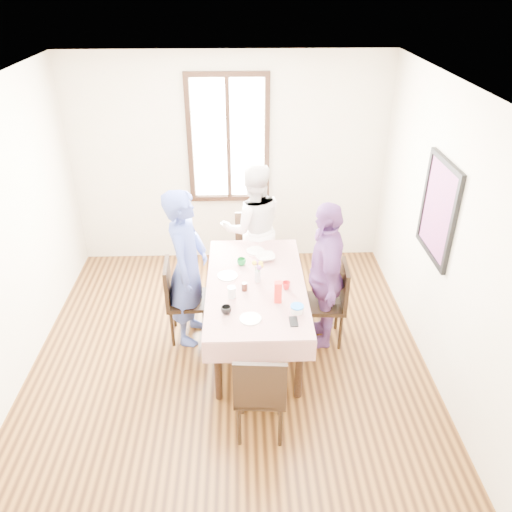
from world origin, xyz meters
name	(u,v)px	position (x,y,z in m)	size (l,w,h in m)	color
ground	(230,363)	(0.00, 0.00, 0.00)	(4.50, 4.50, 0.00)	black
back_wall	(229,162)	(0.00, 2.25, 1.35)	(4.00, 4.00, 0.00)	beige
right_wall	(448,244)	(2.00, 0.00, 1.35)	(4.50, 4.50, 0.00)	beige
window_frame	(228,140)	(0.00, 2.23, 1.65)	(1.02, 0.06, 1.62)	black
window_pane	(228,139)	(0.00, 2.24, 1.65)	(0.90, 0.02, 1.50)	white
art_poster	(439,210)	(1.98, 0.30, 1.55)	(0.04, 0.76, 0.96)	red
dining_table	(256,314)	(0.28, 0.33, 0.38)	(0.86, 1.70, 0.75)	black
tablecloth	(256,283)	(0.28, 0.33, 0.76)	(0.98, 1.82, 0.01)	#5A0101
chair_left	(188,300)	(-0.44, 0.48, 0.46)	(0.42, 0.42, 0.91)	black
chair_right	(324,303)	(0.99, 0.38, 0.46)	(0.42, 0.42, 0.91)	black
chair_far	(253,252)	(0.28, 1.49, 0.46)	(0.42, 0.42, 0.91)	black
chair_near	(260,390)	(0.28, -0.84, 0.46)	(0.42, 0.42, 0.91)	black
person_left	(187,268)	(-0.42, 0.48, 0.85)	(0.62, 0.41, 1.71)	#3A4A96
person_far	(253,228)	(0.28, 1.47, 0.80)	(0.78, 0.61, 1.60)	white
person_right	(325,275)	(0.98, 0.38, 0.80)	(0.94, 0.39, 1.61)	#6B3D7F
mug_black	(226,310)	(-0.01, -0.18, 0.80)	(0.10, 0.10, 0.08)	black
mug_flag	(286,285)	(0.57, 0.21, 0.80)	(0.08, 0.08, 0.08)	red
mug_green	(241,262)	(0.14, 0.68, 0.80)	(0.10, 0.10, 0.08)	#0C7226
serving_bowl	(265,257)	(0.40, 0.79, 0.79)	(0.21, 0.21, 0.05)	white
juice_carton	(278,292)	(0.48, -0.01, 0.87)	(0.07, 0.07, 0.21)	red
butter_tub	(297,309)	(0.64, -0.18, 0.79)	(0.12, 0.12, 0.06)	white
jam_jar	(245,287)	(0.16, 0.20, 0.80)	(0.06, 0.06, 0.08)	black
drinking_glass	(232,292)	(0.04, 0.08, 0.82)	(0.08, 0.08, 0.11)	silver
smartphone	(294,322)	(0.59, -0.33, 0.77)	(0.08, 0.15, 0.01)	black
flower_vase	(258,276)	(0.30, 0.35, 0.82)	(0.06, 0.06, 0.12)	silver
plate_left	(228,276)	(-0.01, 0.46, 0.77)	(0.20, 0.20, 0.01)	white
plate_far	(255,251)	(0.29, 0.97, 0.77)	(0.20, 0.20, 0.01)	white
plate_near	(250,319)	(0.21, -0.28, 0.77)	(0.20, 0.20, 0.01)	white
butter_lid	(297,306)	(0.64, -0.18, 0.83)	(0.12, 0.12, 0.01)	blue
flower_bunch	(258,267)	(0.30, 0.35, 0.93)	(0.09, 0.09, 0.10)	yellow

